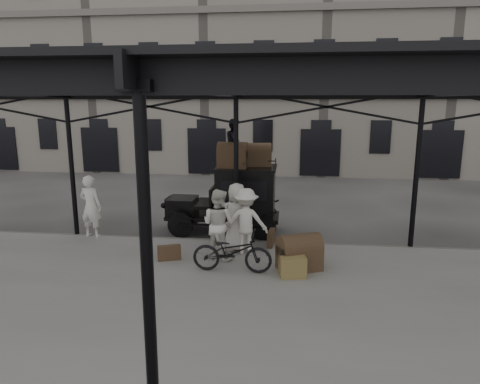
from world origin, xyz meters
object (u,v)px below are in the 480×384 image
Objects in this scene: steamer_trunk_platform at (299,255)px; bicycle at (232,252)px; porter_left at (91,206)px; steamer_trunk_roof_near at (233,157)px; taxi at (236,197)px; porter_official at (239,214)px.

bicycle is at bearing 167.12° from steamer_trunk_platform.
steamer_trunk_platform is (6.21, -1.88, -0.58)m from porter_left.
steamer_trunk_roof_near reaches higher than steamer_trunk_platform.
porter_left is 2.10× the size of steamer_trunk_roof_near.
porter_left is 1.87× the size of steamer_trunk_platform.
taxi is 1.90× the size of bicycle.
taxi is at bearing 7.04° from bicycle.
bicycle is 1.65m from steamer_trunk_platform.
steamer_trunk_platform is at bearing -59.09° from taxi.
porter_official is 0.92× the size of bicycle.
steamer_trunk_platform is (1.97, -3.29, -0.68)m from taxi.
steamer_trunk_roof_near reaches higher than porter_official.
porter_left is 6.51m from steamer_trunk_platform.
steamer_trunk_platform is (1.62, 0.32, -0.13)m from bicycle.
porter_official is 2.52m from steamer_trunk_platform.
steamer_trunk_roof_near is 4.17m from steamer_trunk_platform.
porter_official is at bearing 109.65° from steamer_trunk_platform.
porter_left reaches higher than porter_official.
porter_official is (0.26, -1.51, -0.17)m from taxi.
steamer_trunk_roof_near reaches higher than taxi.
taxi reaches higher than porter_official.
bicycle is at bearing 137.64° from porter_official.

